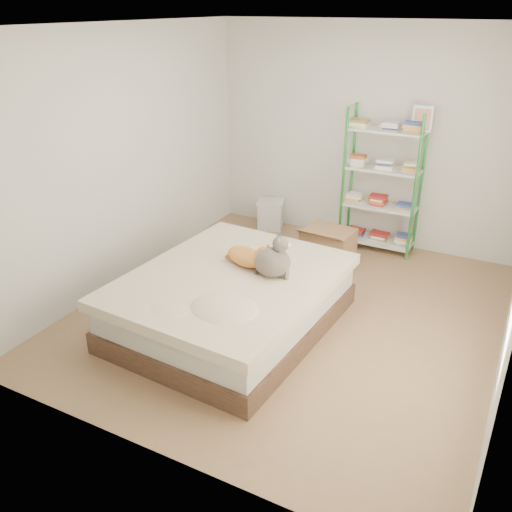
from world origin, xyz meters
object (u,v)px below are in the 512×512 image
Objects in this scene: grey_cat at (273,256)px; white_bin at (270,214)px; orange_cat at (246,255)px; bed at (231,301)px; shelf_unit at (382,184)px; cardboard_box at (328,245)px.

grey_cat is 0.96× the size of white_bin.
orange_cat is 2.26m from white_bin.
orange_cat is (0.02, 0.26, 0.37)m from bed.
shelf_unit is at bearing -30.05° from grey_cat.
shelf_unit is 0.97m from cardboard_box.
bed reaches higher than cardboard_box.
orange_cat is at bearing 89.72° from bed.
bed is at bearing 95.24° from grey_cat.
white_bin is (-1.03, 0.59, 0.00)m from cardboard_box.
orange_cat is at bearing 52.56° from grey_cat.
shelf_unit is (0.69, 2.37, 0.56)m from bed.
cardboard_box is at bearing 97.99° from orange_cat.
bed is 0.45m from orange_cat.
grey_cat is at bearing -84.00° from cardboard_box.
orange_cat is at bearing -95.99° from cardboard_box.
orange_cat reaches higher than cardboard_box.
shelf_unit reaches higher than white_bin.
orange_cat is at bearing -69.74° from white_bin.
cardboard_box is at bearing -29.55° from white_bin.
grey_cat reaches higher than white_bin.
shelf_unit is at bearing 90.43° from orange_cat.
grey_cat is 2.24m from shelf_unit.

